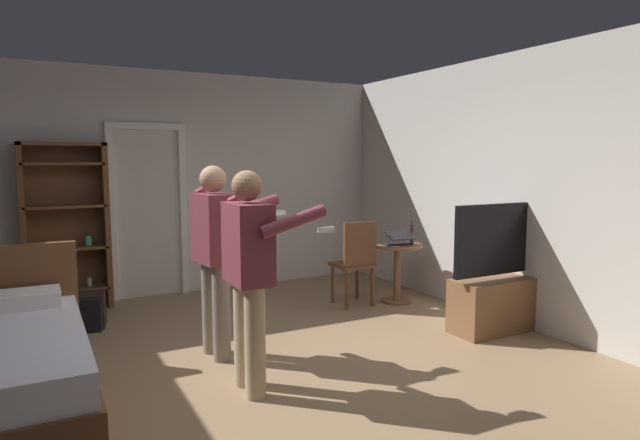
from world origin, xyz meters
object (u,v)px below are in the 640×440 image
tv_flatscreen (499,292)px  bottle_on_table (411,234)px  laptop (397,240)px  person_striped_shirt (216,248)px  suitcase_dark (79,313)px  wooden_chair (356,260)px  person_blue_shirt (250,266)px  side_table (397,263)px  suitcase_small (78,311)px  bookshelf (66,221)px

tv_flatscreen → bottle_on_table: (-0.12, 1.26, 0.44)m
laptop → person_striped_shirt: person_striped_shirt is taller
bottle_on_table → suitcase_dark: size_ratio=0.61×
wooden_chair → person_blue_shirt: 2.52m
side_table → person_striped_shirt: bearing=-163.6°
tv_flatscreen → suitcase_dark: 4.21m
person_striped_shirt → suitcase_small: size_ratio=3.23×
suitcase_dark → suitcase_small: size_ratio=0.90×
wooden_chair → suitcase_small: wooden_chair is taller
person_blue_shirt → bookshelf: bearing=109.0°
side_table → bottle_on_table: bearing=-29.7°
side_table → person_blue_shirt: person_blue_shirt is taller
bottle_on_table → laptop: bearing=168.0°
suitcase_dark → side_table: bearing=1.7°
person_striped_shirt → suitcase_small: bearing=125.4°
laptop → tv_flatscreen: bearing=-77.1°
tv_flatscreen → person_striped_shirt: bearing=166.8°
side_table → person_blue_shirt: bearing=-147.8°
person_blue_shirt → person_striped_shirt: (-0.00, 0.81, 0.01)m
person_blue_shirt → person_striped_shirt: bearing=90.2°
wooden_chair → tv_flatscreen: bearing=-61.3°
side_table → suitcase_dark: (-3.43, 0.66, -0.30)m
laptop → suitcase_small: size_ratio=0.71×
bottle_on_table → wooden_chair: size_ratio=0.28×
bottle_on_table → suitcase_small: bottle_on_table is taller
suitcase_small → person_striped_shirt: bearing=-44.8°
side_table → laptop: 0.29m
suitcase_small → bookshelf: bearing=102.0°
person_striped_shirt → suitcase_dark: size_ratio=3.57×
side_table → suitcase_small: bearing=168.3°
bookshelf → person_striped_shirt: size_ratio=1.14×
bookshelf → bottle_on_table: (3.60, -1.59, -0.19)m
person_striped_shirt → wooden_chair: bearing=23.0°
person_striped_shirt → side_table: bearing=16.4°
wooden_chair → suitcase_small: size_ratio=1.94×
bookshelf → laptop: size_ratio=5.18×
suitcase_small → tv_flatscreen: bearing=-19.2°
suitcase_small → wooden_chair: bearing=-2.1°
laptop → bookshelf: bearing=155.6°
bookshelf → person_blue_shirt: bookshelf is taller
bookshelf → laptop: bearing=-24.4°
side_table → person_blue_shirt: (-2.42, -1.52, 0.47)m
laptop → bottle_on_table: bearing=-12.0°
wooden_chair → side_table: bearing=-9.8°
person_striped_shirt → bottle_on_table: bearing=13.9°
laptop → bottle_on_table: bottle_on_table is taller
wooden_chair → suitcase_dark: 2.99m
laptop → suitcase_dark: 3.52m
tv_flatscreen → person_striped_shirt: size_ratio=0.77×
laptop → person_striped_shirt: size_ratio=0.22×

